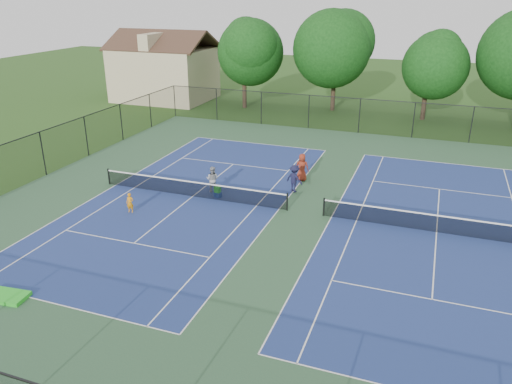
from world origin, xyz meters
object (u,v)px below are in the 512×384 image
(instructor, at_px, (212,179))
(bystander_b, at_px, (294,179))
(tree_back_c, at_px, (429,61))
(ball_crate, at_px, (218,195))
(child_player, at_px, (130,203))
(bystander_c, at_px, (302,167))
(tree_back_a, at_px, (244,49))
(ball_hopper, at_px, (218,189))
(tree_back_b, at_px, (336,44))
(clapboard_house, at_px, (165,72))

(instructor, distance_m, bystander_b, 5.03)
(tree_back_c, relative_size, ball_crate, 20.87)
(child_player, bearing_deg, ball_crate, 34.11)
(bystander_c, xyz_separation_m, ball_crate, (-3.99, -4.49, -0.75))
(tree_back_a, distance_m, tree_back_c, 18.04)
(instructor, bearing_deg, tree_back_c, -119.00)
(instructor, xyz_separation_m, ball_crate, (0.65, -0.71, -0.66))
(bystander_b, relative_size, ball_hopper, 4.63)
(tree_back_a, xyz_separation_m, tree_back_b, (9.00, 2.00, 0.56))
(tree_back_c, distance_m, child_player, 32.01)
(bystander_c, height_order, ball_hopper, bystander_c)
(tree_back_b, height_order, clapboard_house, tree_back_b)
(bystander_b, xyz_separation_m, ball_hopper, (-4.07, -2.43, -0.35))
(instructor, xyz_separation_m, ball_hopper, (0.65, -0.71, -0.31))
(tree_back_b, distance_m, instructor, 25.61)
(tree_back_c, relative_size, bystander_b, 4.86)
(ball_crate, bearing_deg, tree_back_a, 107.57)
(child_player, xyz_separation_m, bystander_b, (7.77, 6.11, 0.29))
(tree_back_a, distance_m, clapboard_house, 10.47)
(child_player, bearing_deg, tree_back_b, 69.10)
(instructor, height_order, bystander_b, bystander_b)
(child_player, distance_m, ball_crate, 5.23)
(tree_back_a, bearing_deg, ball_hopper, -72.43)
(tree_back_b, xyz_separation_m, bystander_b, (2.53, -23.13, -5.73))
(ball_hopper, bearing_deg, bystander_c, 48.38)
(clapboard_house, bearing_deg, bystander_c, -43.10)
(tree_back_b, relative_size, ball_crate, 24.93)
(tree_back_a, bearing_deg, tree_back_b, 12.53)
(tree_back_b, height_order, instructor, tree_back_b)
(bystander_b, bearing_deg, tree_back_b, -65.96)
(tree_back_c, bearing_deg, tree_back_a, -176.82)
(instructor, relative_size, ball_hopper, 4.40)
(clapboard_house, bearing_deg, bystander_b, -45.79)
(tree_back_c, bearing_deg, bystander_c, -108.06)
(instructor, bearing_deg, bystander_c, -144.71)
(clapboard_house, height_order, bystander_c, clapboard_house)
(bystander_c, bearing_deg, child_player, 40.44)
(tree_back_b, bearing_deg, instructor, -95.03)
(tree_back_a, height_order, bystander_c, tree_back_a)
(tree_back_a, xyz_separation_m, clapboard_house, (-10.00, 1.00, -2.95))
(tree_back_b, distance_m, clapboard_house, 19.35)
(bystander_b, height_order, ball_hopper, bystander_b)
(instructor, bearing_deg, ball_hopper, 128.70)
(instructor, height_order, ball_hopper, instructor)
(tree_back_b, relative_size, bystander_c, 5.51)
(instructor, height_order, bystander_c, bystander_c)
(tree_back_a, relative_size, tree_back_c, 1.09)
(bystander_b, distance_m, ball_crate, 4.79)
(ball_crate, bearing_deg, ball_hopper, 0.00)
(tree_back_b, distance_m, ball_hopper, 26.33)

